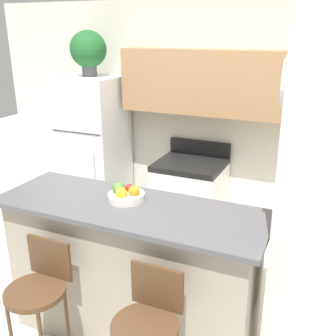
# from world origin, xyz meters

# --- Properties ---
(ground_plane) EXTENTS (14.00, 14.00, 0.00)m
(ground_plane) POSITION_xyz_m (0.00, 0.00, 0.00)
(ground_plane) COLOR beige
(wall_back) EXTENTS (5.60, 0.38, 2.55)m
(wall_back) POSITION_xyz_m (0.13, 1.88, 1.45)
(wall_back) COLOR silver
(wall_back) RESTS_ON ground_plane
(pillar_right) EXTENTS (0.38, 0.32, 2.55)m
(pillar_right) POSITION_xyz_m (1.15, 0.04, 1.28)
(pillar_right) COLOR silver
(pillar_right) RESTS_ON ground_plane
(counter_bar) EXTENTS (1.92, 0.66, 1.10)m
(counter_bar) POSITION_xyz_m (0.00, 0.00, 0.55)
(counter_bar) COLOR gray
(counter_bar) RESTS_ON ground_plane
(refrigerator) EXTENTS (0.66, 0.68, 1.75)m
(refrigerator) POSITION_xyz_m (-1.33, 1.57, 0.88)
(refrigerator) COLOR white
(refrigerator) RESTS_ON ground_plane
(stove_range) EXTENTS (0.70, 0.65, 1.07)m
(stove_range) POSITION_xyz_m (-0.14, 1.59, 0.46)
(stove_range) COLOR white
(stove_range) RESTS_ON ground_plane
(bar_stool_left) EXTENTS (0.39, 0.39, 0.95)m
(bar_stool_left) POSITION_xyz_m (-0.39, -0.52, 0.64)
(bar_stool_left) COLOR #4C331E
(bar_stool_left) RESTS_ON ground_plane
(bar_stool_right) EXTENTS (0.39, 0.39, 0.95)m
(bar_stool_right) POSITION_xyz_m (0.39, -0.52, 0.64)
(bar_stool_right) COLOR #4C331E
(bar_stool_right) RESTS_ON ground_plane
(potted_plant_on_fridge) EXTENTS (0.40, 0.40, 0.49)m
(potted_plant_on_fridge) POSITION_xyz_m (-1.33, 1.57, 2.03)
(potted_plant_on_fridge) COLOR #4C4C51
(potted_plant_on_fridge) RESTS_ON refrigerator
(fruit_bowl) EXTENTS (0.26, 0.26, 0.12)m
(fruit_bowl) POSITION_xyz_m (-0.06, 0.07, 1.14)
(fruit_bowl) COLOR silver
(fruit_bowl) RESTS_ON counter_bar
(trash_bin) EXTENTS (0.28, 0.28, 0.38)m
(trash_bin) POSITION_xyz_m (-0.78, 1.34, 0.19)
(trash_bin) COLOR black
(trash_bin) RESTS_ON ground_plane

